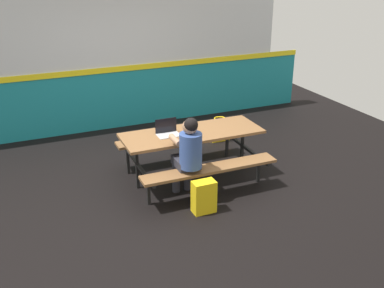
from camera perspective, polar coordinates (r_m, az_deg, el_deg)
ground_plane at (r=6.77m, az=-3.46°, el=-4.96°), size 10.00×10.00×0.02m
accent_backdrop at (r=8.70m, az=-9.70°, el=9.94°), size 8.00×0.14×2.60m
picnic_table_main at (r=6.66m, az=-0.00°, el=0.21°), size 2.06×1.57×0.74m
student_nearer at (r=6.04m, az=-0.45°, el=-0.93°), size 0.36×0.53×1.21m
laptop_silver at (r=6.50m, az=-3.08°, el=1.56°), size 0.32×0.22×0.22m
backpack_dark at (r=5.94m, az=1.47°, el=-6.64°), size 0.30×0.22×0.44m
tote_bag_bright at (r=8.20m, az=3.49°, el=1.71°), size 0.34×0.21×0.43m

